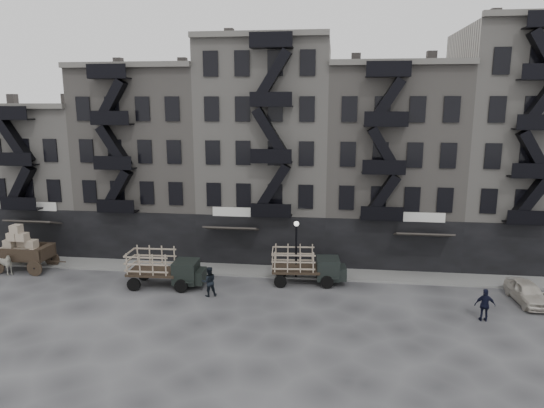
# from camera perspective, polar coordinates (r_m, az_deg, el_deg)

# --- Properties ---
(ground) EXTENTS (140.00, 140.00, 0.00)m
(ground) POSITION_cam_1_polar(r_m,az_deg,el_deg) (33.34, -2.76, -10.12)
(ground) COLOR #38383A
(ground) RESTS_ON ground
(sidewalk) EXTENTS (55.00, 2.50, 0.15)m
(sidewalk) POSITION_cam_1_polar(r_m,az_deg,el_deg) (36.77, -1.74, -7.84)
(sidewalk) COLOR slate
(sidewalk) RESTS_ON ground
(building_west) EXTENTS (10.00, 11.35, 13.20)m
(building_west) POSITION_cam_1_polar(r_m,az_deg,el_deg) (48.06, -24.87, 3.03)
(building_west) COLOR gray
(building_west) RESTS_ON ground
(building_midwest) EXTENTS (10.00, 11.35, 16.20)m
(building_midwest) POSITION_cam_1_polar(r_m,az_deg,el_deg) (43.40, -13.73, 4.96)
(building_midwest) COLOR slate
(building_midwest) RESTS_ON ground
(building_center) EXTENTS (10.00, 11.35, 18.20)m
(building_center) POSITION_cam_1_polar(r_m,az_deg,el_deg) (40.81, -0.49, 6.29)
(building_center) COLOR gray
(building_center) RESTS_ON ground
(building_mideast) EXTENTS (10.00, 11.35, 16.20)m
(building_mideast) POSITION_cam_1_polar(r_m,az_deg,el_deg) (40.82, 13.61, 4.55)
(building_mideast) COLOR slate
(building_mideast) RESTS_ON ground
(building_east) EXTENTS (10.00, 11.35, 19.20)m
(building_east) POSITION_cam_1_polar(r_m,az_deg,el_deg) (42.94, 27.16, 5.94)
(building_east) COLOR gray
(building_east) RESTS_ON ground
(lamp_post) EXTENTS (0.36, 0.36, 4.28)m
(lamp_post) POSITION_cam_1_polar(r_m,az_deg,el_deg) (34.51, 2.87, -4.45)
(lamp_post) COLOR black
(lamp_post) RESTS_ON ground
(horse) EXTENTS (2.11, 1.28, 1.66)m
(horse) POSITION_cam_1_polar(r_m,az_deg,el_deg) (40.98, -29.15, -6.19)
(horse) COLOR #BBB9AB
(horse) RESTS_ON ground
(wagon) EXTENTS (4.29, 2.40, 3.58)m
(wagon) POSITION_cam_1_polar(r_m,az_deg,el_deg) (41.06, -27.37, -4.21)
(wagon) COLOR black
(wagon) RESTS_ON ground
(stake_truck_west) EXTENTS (5.29, 2.32, 2.62)m
(stake_truck_west) POSITION_cam_1_polar(r_m,az_deg,el_deg) (34.28, -12.60, -7.10)
(stake_truck_west) COLOR black
(stake_truck_west) RESTS_ON ground
(stake_truck_east) EXTENTS (5.25, 2.47, 2.57)m
(stake_truck_east) POSITION_cam_1_polar(r_m,az_deg,el_deg) (34.17, 4.06, -6.95)
(stake_truck_east) COLOR black
(stake_truck_east) RESTS_ON ground
(car_east) EXTENTS (1.91, 4.12, 1.37)m
(car_east) POSITION_cam_1_polar(r_m,az_deg,el_deg) (35.13, 27.82, -9.18)
(car_east) COLOR #B9B2A6
(car_east) RESTS_ON ground
(pedestrian_mid) EXTENTS (1.19, 1.07, 1.99)m
(pedestrian_mid) POSITION_cam_1_polar(r_m,az_deg,el_deg) (32.33, -7.42, -9.03)
(pedestrian_mid) COLOR black
(pedestrian_mid) RESTS_ON ground
(policeman) EXTENTS (1.16, 0.52, 1.96)m
(policeman) POSITION_cam_1_polar(r_m,az_deg,el_deg) (31.18, 23.77, -10.83)
(policeman) COLOR black
(policeman) RESTS_ON ground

